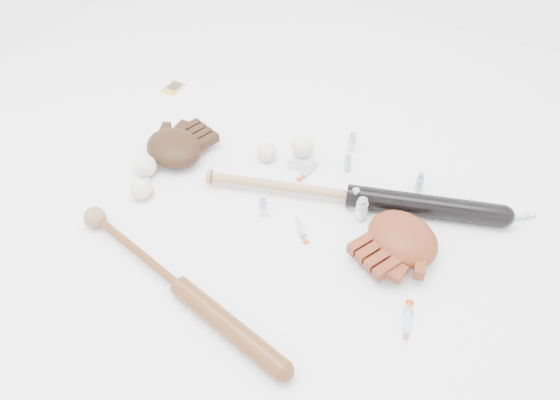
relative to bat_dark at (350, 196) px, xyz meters
The scene contains 22 objects.
bat_dark is the anchor object (origin of this frame).
bat_wood 0.62m from the bat_dark, 116.30° to the right, with size 0.81×0.06×0.06m, color brown, non-canonical shape.
glove_dark 0.64m from the bat_dark, behind, with size 0.26×0.26×0.09m, color black, non-canonical shape.
glove_tan 0.23m from the bat_dark, 24.68° to the right, with size 0.27×0.27×0.10m, color maroon, non-canonical shape.
trading_card 0.94m from the bat_dark, 164.56° to the left, with size 0.06×0.09×0.00m, color gold.
pedestal 0.24m from the bat_dark, 156.96° to the left, with size 0.08×0.08×0.04m, color white.
baseball_on_pedestal 0.25m from the bat_dark, 156.96° to the left, with size 0.08×0.08×0.08m, color silver.
baseball_left 0.70m from the bat_dark, 162.54° to the right, with size 0.08×0.08×0.08m, color silver.
baseball_upper 0.35m from the bat_dark, behind, with size 0.07×0.07×0.07m, color silver.
baseball_mid 0.69m from the bat_dark, 153.56° to the right, with size 0.07×0.07×0.07m, color silver.
baseball_aged 0.81m from the bat_dark, 144.38° to the right, with size 0.07×0.07×0.07m, color #8F6545.
syringe_0 0.68m from the bat_dark, 158.17° to the right, with size 0.16×0.03×0.02m, color #ADBCC6, non-canonical shape.
syringe_1 0.20m from the bat_dark, 115.11° to the right, with size 0.13×0.02×0.02m, color #ADBCC6, non-canonical shape.
syringe_2 0.20m from the bat_dark, 160.19° to the left, with size 0.14×0.02×0.02m, color #ADBCC6, non-canonical shape.
syringe_3 0.47m from the bat_dark, 46.52° to the right, with size 0.16×0.03×0.02m, color #ADBCC6, non-canonical shape.
syringe_4 0.54m from the bat_dark, 21.62° to the left, with size 0.15×0.03×0.02m, color #ADBCC6, non-canonical shape.
vial_0 0.27m from the bat_dark, 112.53° to the left, with size 0.03×0.03×0.07m, color #AEB7BF.
vial_1 0.16m from the bat_dark, 117.07° to the left, with size 0.03×0.03×0.07m, color #AEB7BF.
vial_2 0.02m from the bat_dark, 16.32° to the right, with size 0.03×0.03×0.08m, color #AEB7BF.
vial_3 0.07m from the bat_dark, 37.04° to the right, with size 0.04×0.04×0.09m, color #AEB7BF.
vial_4 0.29m from the bat_dark, 141.38° to the right, with size 0.03×0.03×0.07m, color #AEB7BF.
vial_5 0.25m from the bat_dark, 44.44° to the left, with size 0.03×0.03×0.07m, color #AEB7BF.
Camera 1 is at (0.60, -0.99, 1.30)m, focal length 35.00 mm.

